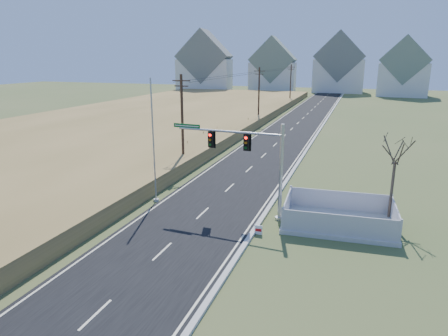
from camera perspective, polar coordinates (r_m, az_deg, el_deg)
ground at (r=24.60m, az=-6.63°, el=-9.85°), size 260.00×260.00×0.00m
road at (r=71.41m, az=11.01°, el=6.78°), size 8.00×180.00×0.06m
curb at (r=70.95m, az=14.35°, el=6.58°), size 0.30×180.00×0.18m
reed_marsh at (r=69.55m, az=-10.36°, el=7.10°), size 38.00×110.00×1.30m
utility_pole_near at (r=39.02m, az=-5.98°, el=6.85°), size 1.80×0.26×9.00m
utility_pole_mid at (r=67.23m, az=5.00°, el=10.47°), size 1.80×0.26×9.00m
utility_pole_far at (r=96.53m, az=9.49°, el=11.83°), size 1.80×0.26×9.00m
condo_nw at (r=129.18m, az=-2.76°, el=14.23°), size 17.69×13.38×19.05m
condo_nnw at (r=131.00m, az=6.99°, el=13.82°), size 14.93×11.17×17.03m
condo_n at (r=132.22m, az=16.13°, el=13.65°), size 15.27×10.20×18.54m
condo_ne at (r=124.42m, az=24.35°, el=12.47°), size 14.12×10.51×16.52m
traffic_signal_mast at (r=26.47m, az=4.37°, el=1.34°), size 8.11×0.82×6.46m
fence_enclosure at (r=27.03m, az=16.02°, el=-7.28°), size 7.28×5.18×1.61m
open_sign at (r=24.78m, az=4.94°, el=-8.81°), size 0.48×0.08×0.60m
flagpole at (r=29.71m, az=-9.98°, el=1.95°), size 0.41×0.41×9.15m
bare_tree at (r=27.62m, az=23.43°, el=2.53°), size 2.30×2.30×6.08m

